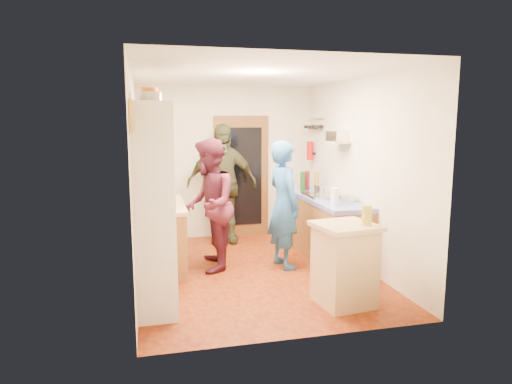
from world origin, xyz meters
name	(u,v)px	position (x,y,z in m)	size (l,w,h in m)	color
floor	(254,271)	(0.00, 0.00, -0.01)	(3.00, 4.00, 0.02)	#7C340E
ceiling	(253,73)	(0.00, 0.00, 2.61)	(3.00, 4.00, 0.02)	silver
wall_back	(227,162)	(0.00, 2.01, 1.30)	(3.00, 0.02, 2.60)	silver
wall_front	(305,202)	(0.00, -2.01, 1.30)	(3.00, 0.02, 2.60)	silver
wall_left	(135,179)	(-1.51, 0.00, 1.30)	(0.02, 4.00, 2.60)	silver
wall_right	(359,173)	(1.51, 0.00, 1.30)	(0.02, 4.00, 2.60)	silver
door_frame	(242,176)	(0.25, 1.97, 1.05)	(0.95, 0.06, 2.10)	brown
door_glass	(242,177)	(0.25, 1.94, 1.05)	(0.70, 0.02, 1.70)	black
hutch_body	(154,206)	(-1.30, -0.80, 1.10)	(0.40, 1.20, 2.20)	silver
hutch_top_shelf	(150,105)	(-1.30, -0.80, 2.18)	(0.40, 1.14, 0.04)	silver
plate_stack	(150,97)	(-1.30, -1.11, 2.25)	(0.22, 0.22, 0.09)	white
orange_pot_a	(150,96)	(-1.30, -0.72, 2.27)	(0.18, 0.18, 0.15)	orange
orange_pot_b	(150,96)	(-1.30, -0.47, 2.29)	(0.20, 0.20, 0.17)	orange
left_counter_base	(161,237)	(-1.20, 0.45, 0.42)	(0.60, 1.40, 0.85)	#A1632C
left_counter_top	(160,205)	(-1.20, 0.45, 0.88)	(0.64, 1.44, 0.05)	tan
toaster	(165,203)	(-1.15, -0.06, 0.99)	(0.24, 0.16, 0.18)	white
kettle	(157,199)	(-1.25, 0.22, 1.00)	(0.17, 0.17, 0.19)	white
orange_bowl	(166,199)	(-1.12, 0.57, 0.94)	(0.18, 0.18, 0.08)	orange
chopping_board	(160,196)	(-1.18, 1.04, 0.91)	(0.30, 0.22, 0.03)	tan
right_counter_base	(323,227)	(1.20, 0.50, 0.42)	(0.60, 2.20, 0.84)	#A1632C
right_counter_top	(324,198)	(1.20, 0.50, 0.87)	(0.62, 2.22, 0.06)	#0F0DAE
hob	(325,195)	(1.20, 0.46, 0.92)	(0.55, 0.58, 0.04)	silver
pot_on_hob	(321,189)	(1.15, 0.48, 1.01)	(0.21, 0.21, 0.14)	silver
bottle_a	(303,181)	(1.05, 1.03, 1.06)	(0.08, 0.08, 0.31)	#143F14
bottle_b	(307,180)	(1.18, 1.18, 1.05)	(0.08, 0.08, 0.31)	#591419
bottle_c	(317,181)	(1.31, 1.09, 1.05)	(0.07, 0.07, 0.30)	olive
paper_towel	(335,197)	(1.05, -0.25, 1.02)	(0.11, 0.11, 0.24)	white
mixing_bowl	(345,198)	(1.30, -0.02, 0.95)	(0.27, 0.27, 0.10)	silver
island_base	(344,267)	(0.71, -1.34, 0.43)	(0.55, 0.55, 0.86)	tan
island_top	(346,226)	(0.71, -1.34, 0.89)	(0.62, 0.62, 0.05)	tan
cutting_board	(339,225)	(0.65, -1.30, 0.90)	(0.35, 0.28, 0.02)	white
oil_jar	(367,215)	(0.90, -1.43, 1.02)	(0.11, 0.11, 0.21)	#AD9E2D
pan_rail	(317,119)	(1.46, 1.52, 2.05)	(0.02, 0.02, 0.65)	silver
pan_hang_a	(317,127)	(1.40, 1.35, 1.92)	(0.18, 0.18, 0.05)	black
pan_hang_b	(313,128)	(1.40, 1.55, 1.90)	(0.16, 0.16, 0.05)	black
pan_hang_c	(309,127)	(1.40, 1.75, 1.91)	(0.17, 0.17, 0.05)	black
wall_shelf	(337,142)	(1.37, 0.45, 1.70)	(0.26, 0.42, 0.03)	tan
radio	(337,136)	(1.37, 0.45, 1.79)	(0.22, 0.30, 0.15)	silver
ext_bracket	(313,154)	(1.47, 1.70, 1.45)	(0.06, 0.10, 0.04)	black
fire_extinguisher	(310,151)	(1.41, 1.70, 1.50)	(0.11, 0.11, 0.32)	red
picture_frame	(131,116)	(-1.48, -1.55, 2.05)	(0.03, 0.25, 0.30)	gold
person_hob	(287,205)	(0.49, 0.08, 0.88)	(0.64, 0.42, 1.75)	#26589D
person_left	(212,204)	(-0.52, 0.24, 0.89)	(0.87, 0.68, 1.79)	#4A1726
person_back	(223,184)	(-0.15, 1.58, 0.98)	(1.15, 0.48, 1.97)	#393A23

